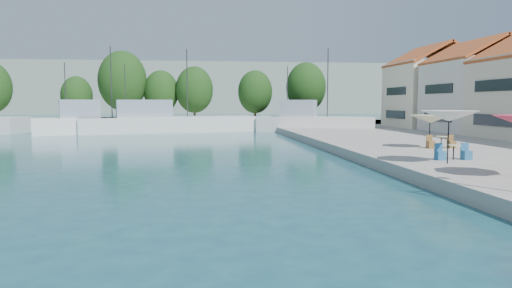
{
  "coord_description": "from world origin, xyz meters",
  "views": [
    {
      "loc": [
        -2.98,
        0.08,
        3.46
      ],
      "look_at": [
        0.2,
        26.0,
        1.1
      ],
      "focal_mm": 32.0,
      "sensor_mm": 36.0,
      "label": 1
    }
  ],
  "objects": [
    {
      "name": "umbrella_cream",
      "position": [
        11.48,
        27.39,
        2.43
      ],
      "size": [
        2.65,
        2.65,
        2.08
      ],
      "color": "black",
      "rests_on": "quay_right"
    },
    {
      "name": "hill_west",
      "position": [
        -30.0,
        160.0,
        8.0
      ],
      "size": [
        180.0,
        40.0,
        16.0
      ],
      "primitive_type": "cube",
      "color": "gray",
      "rests_on": "ground"
    },
    {
      "name": "tree_04",
      "position": [
        -14.48,
        70.93,
        6.73
      ],
      "size": [
        7.17,
        7.17,
        10.61
      ],
      "color": "#3F2B19",
      "rests_on": "quay_far"
    },
    {
      "name": "quay_far",
      "position": [
        -8.0,
        67.0,
        0.3
      ],
      "size": [
        90.0,
        16.0,
        0.6
      ],
      "primitive_type": "cube",
      "color": "gray",
      "rests_on": "ground"
    },
    {
      "name": "cafe_table_02",
      "position": [
        9.62,
        21.42,
        0.89
      ],
      "size": [
        1.82,
        0.7,
        0.76
      ],
      "color": "black",
      "rests_on": "quay_right"
    },
    {
      "name": "cafe_table_03",
      "position": [
        12.11,
        27.07,
        0.89
      ],
      "size": [
        1.82,
        0.7,
        0.76
      ],
      "color": "black",
      "rests_on": "quay_right"
    },
    {
      "name": "trawler_03",
      "position": [
        -6.98,
        54.75,
        1.07
      ],
      "size": [
        21.0,
        9.23,
        10.2
      ],
      "rotation": [
        0.0,
        0.0,
        0.2
      ],
      "color": "silver",
      "rests_on": "ground"
    },
    {
      "name": "tree_06",
      "position": [
        -3.79,
        70.51,
        5.44
      ],
      "size": [
        5.66,
        5.66,
        8.38
      ],
      "color": "#3F2B19",
      "rests_on": "quay_far"
    },
    {
      "name": "building_06",
      "position": [
        24.0,
        51.0,
        5.5
      ],
      "size": [
        9.0,
        8.8,
        10.2
      ],
      "color": "beige",
      "rests_on": "quay_right"
    },
    {
      "name": "trawler_04",
      "position": [
        10.3,
        53.05,
        1.07
      ],
      "size": [
        14.06,
        8.3,
        10.2
      ],
      "rotation": [
        0.0,
        0.0,
        -0.37
      ],
      "color": "silver",
      "rests_on": "ground"
    },
    {
      "name": "tree_07",
      "position": [
        5.51,
        70.31,
        5.13
      ],
      "size": [
        5.3,
        5.3,
        7.85
      ],
      "color": "#3F2B19",
      "rests_on": "quay_far"
    },
    {
      "name": "hill_east",
      "position": [
        40.0,
        180.0,
        6.0
      ],
      "size": [
        140.0,
        40.0,
        12.0
      ],
      "primitive_type": "cube",
      "color": "gray",
      "rests_on": "ground"
    },
    {
      "name": "tree_03",
      "position": [
        -21.44,
        71.94,
        4.55
      ],
      "size": [
        4.63,
        4.63,
        6.85
      ],
      "color": "#3F2B19",
      "rests_on": "quay_far"
    },
    {
      "name": "building_05",
      "position": [
        24.0,
        42.0,
        5.26
      ],
      "size": [
        8.4,
        8.8,
        9.7
      ],
      "color": "beige",
      "rests_on": "quay_right"
    },
    {
      "name": "tree_05",
      "position": [
        -8.86,
        71.36,
        5.09
      ],
      "size": [
        5.26,
        5.26,
        7.79
      ],
      "color": "#3F2B19",
      "rests_on": "quay_far"
    },
    {
      "name": "tree_08",
      "position": [
        13.47,
        70.14,
        5.87
      ],
      "size": [
        6.17,
        6.17,
        9.13
      ],
      "color": "#3F2B19",
      "rests_on": "quay_far"
    },
    {
      "name": "trawler_02",
      "position": [
        -14.55,
        52.99,
        1.07
      ],
      "size": [
        14.2,
        7.61,
        10.2
      ],
      "rotation": [
        0.0,
        0.0,
        0.31
      ],
      "color": "white",
      "rests_on": "ground"
    },
    {
      "name": "umbrella_white",
      "position": [
        8.59,
        20.17,
        2.84
      ],
      "size": [
        2.72,
        2.72,
        2.5
      ],
      "color": "black",
      "rests_on": "quay_right"
    }
  ]
}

